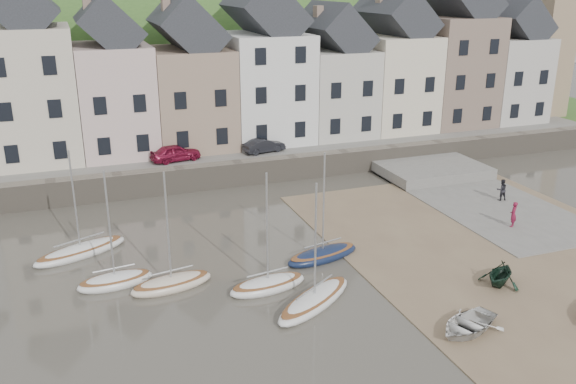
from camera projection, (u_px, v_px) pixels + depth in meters
name	position (u px, v px, depth m)	size (l,w,h in m)	color
ground	(329.00, 284.00, 30.76)	(160.00, 160.00, 0.00)	#433E34
quay_land	(196.00, 131.00, 58.87)	(90.00, 30.00, 1.50)	#396126
quay_street	(226.00, 153.00, 48.41)	(70.00, 7.00, 0.10)	slate
seawall	(238.00, 173.00, 45.53)	(70.00, 1.20, 1.80)	slate
beach	(506.00, 252.00, 34.33)	(18.00, 26.00, 0.06)	brown
slipway	(477.00, 198.00, 42.72)	(8.00, 18.00, 0.12)	slate
hillside	(128.00, 217.00, 88.22)	(134.40, 84.00, 84.00)	#396126
townhouse_terrace	(233.00, 73.00, 50.19)	(61.05, 8.00, 13.93)	white
church_spire	(554.00, 19.00, 59.65)	(4.00, 4.00, 18.00)	#997F60
sailboat_0	(81.00, 251.00, 33.95)	(5.59, 3.60, 6.32)	white
sailboat_1	(115.00, 280.00, 30.56)	(3.95, 1.97, 6.32)	white
sailboat_2	(172.00, 283.00, 30.31)	(4.42, 2.23, 6.32)	beige
sailboat_3	(268.00, 284.00, 30.17)	(4.27, 2.07, 6.32)	white
sailboat_4	(315.00, 300.00, 28.73)	(5.41, 4.32, 6.32)	white
sailboat_5	(323.00, 254.00, 33.49)	(4.80, 2.50, 6.32)	#131E3C
rowboat_white	(467.00, 324.00, 26.42)	(2.35, 3.29, 0.68)	silver
rowboat_green	(500.00, 273.00, 30.39)	(2.06, 2.39, 1.26)	black
person_red	(513.00, 214.00, 37.43)	(0.59, 0.38, 1.61)	maroon
person_dark	(502.00, 190.00, 41.99)	(0.74, 0.58, 1.52)	#232127
car_left	(176.00, 153.00, 45.95)	(1.52, 3.77, 1.29)	maroon
car_right	(264.00, 146.00, 48.28)	(1.19, 3.40, 1.12)	black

